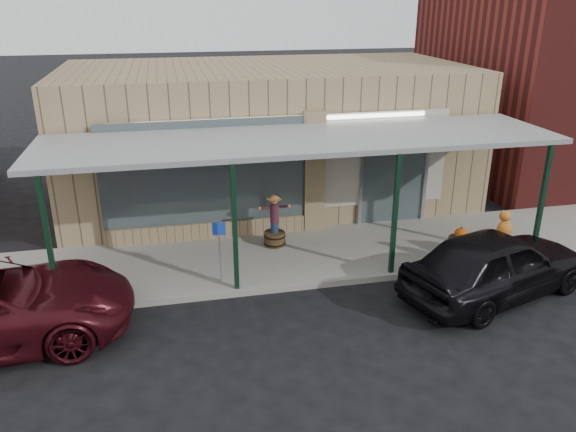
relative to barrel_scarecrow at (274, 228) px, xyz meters
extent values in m
plane|color=black|center=(0.55, -4.22, -0.62)|extent=(120.00, 120.00, 0.00)
cube|color=gray|center=(0.55, -0.62, -0.55)|extent=(40.00, 3.20, 0.15)
cube|color=#9B815F|center=(0.55, 3.98, 1.48)|extent=(12.00, 6.00, 4.20)
cube|color=#495659|center=(-1.65, 0.83, 1.28)|extent=(5.20, 0.06, 2.80)
cube|color=#495659|center=(3.55, 0.96, 0.88)|extent=(1.80, 0.06, 2.80)
cube|color=#9B815F|center=(1.25, 0.88, 1.08)|extent=(0.55, 0.30, 3.40)
cube|color=#9B815F|center=(-1.65, 0.88, -0.27)|extent=(5.20, 0.30, 0.50)
cube|color=#AEA89A|center=(0.55, 0.95, 1.38)|extent=(9.00, 0.02, 2.60)
cube|color=white|center=(0.55, 0.92, 2.58)|extent=(7.50, 0.03, 0.10)
cube|color=gray|center=(0.55, -0.62, 2.43)|extent=(12.00, 3.00, 0.12)
cube|color=black|center=(-4.95, -2.07, 0.93)|extent=(0.10, 0.10, 2.95)
cube|color=black|center=(-1.25, -2.07, 0.93)|extent=(0.10, 0.10, 2.95)
cube|color=black|center=(2.35, -2.07, 0.93)|extent=(0.10, 0.10, 2.95)
cube|color=black|center=(6.05, -2.07, 0.93)|extent=(0.10, 0.10, 2.95)
cylinder|color=#513D20|center=(0.00, 0.00, -0.29)|extent=(0.70, 0.70, 0.36)
cylinder|color=navy|center=(0.00, 0.00, 0.02)|extent=(0.26, 0.26, 0.27)
cylinder|color=maroon|center=(0.00, 0.00, 0.40)|extent=(0.28, 0.28, 0.49)
sphere|color=#B58645|center=(0.00, 0.00, 0.75)|extent=(0.20, 0.20, 0.20)
cone|color=#B58645|center=(0.00, 0.00, 0.86)|extent=(0.32, 0.32, 0.13)
cylinder|color=#513D20|center=(4.43, -1.42, -0.28)|extent=(0.62, 0.62, 0.39)
ellipsoid|color=#F5530F|center=(4.43, -1.42, 0.04)|extent=(0.31, 0.31, 0.25)
cylinder|color=#4C471E|center=(4.43, -1.42, 0.19)|extent=(0.04, 0.04, 0.06)
cylinder|color=gray|center=(-1.55, -1.65, 0.09)|extent=(0.04, 0.04, 1.12)
cube|color=blue|center=(-1.55, -1.65, 0.79)|extent=(0.29, 0.07, 0.29)
imported|color=black|center=(4.22, -3.31, 0.14)|extent=(4.80, 3.07, 1.52)
ellipsoid|color=orange|center=(4.85, -2.52, 0.56)|extent=(0.35, 0.29, 0.45)
sphere|color=orange|center=(4.85, -2.48, 0.87)|extent=(0.26, 0.26, 0.26)
cylinder|color=#197427|center=(4.85, -2.52, 0.74)|extent=(0.17, 0.17, 0.02)
camera|label=1|loc=(-2.48, -12.97, 5.53)|focal=35.00mm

